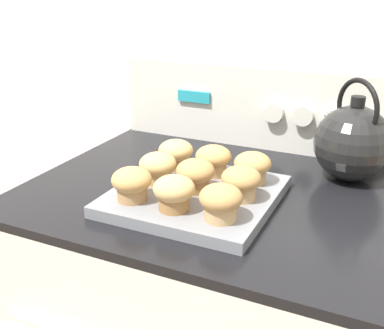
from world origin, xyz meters
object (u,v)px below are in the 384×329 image
at_px(muffin_r2_c1, 215,160).
at_px(tea_kettle, 352,142).
at_px(muffin_r0_c2, 221,201).
at_px(muffin_r2_c0, 176,153).
at_px(muffin_pan, 196,196).
at_px(muffin_r0_c1, 175,192).
at_px(muffin_r2_c2, 252,167).
at_px(muffin_r0_c0, 132,183).
at_px(muffin_r1_c1, 197,175).
at_px(muffin_r1_c0, 158,167).
at_px(muffin_r1_c2, 241,182).

height_order(muffin_r2_c1, tea_kettle, tea_kettle).
xyz_separation_m(muffin_r0_c2, muffin_r2_c0, (-0.17, 0.18, 0.00)).
distance_m(muffin_r2_c0, tea_kettle, 0.37).
height_order(muffin_pan, muffin_r0_c1, muffin_r0_c1).
bearing_deg(muffin_r2_c2, muffin_r0_c0, -135.25).
xyz_separation_m(muffin_r0_c0, muffin_r2_c1, (0.09, 0.17, 0.00)).
relative_size(muffin_r0_c0, muffin_r2_c2, 1.00).
xyz_separation_m(muffin_r0_c0, muffin_r2_c0, (0.00, 0.17, 0.00)).
distance_m(muffin_r0_c0, muffin_r2_c0, 0.17).
distance_m(muffin_pan, muffin_r1_c1, 0.04).
height_order(muffin_pan, muffin_r2_c2, muffin_r2_c2).
bearing_deg(muffin_r1_c0, muffin_r0_c1, -46.94).
bearing_deg(muffin_r2_c0, muffin_pan, -45.17).
bearing_deg(tea_kettle, muffin_r2_c1, -148.50).
height_order(muffin_r0_c1, muffin_r2_c2, same).
distance_m(muffin_r0_c1, muffin_r1_c1, 0.09).
xyz_separation_m(muffin_r0_c1, muffin_r0_c2, (0.08, -0.00, 0.00)).
relative_size(muffin_pan, muffin_r0_c0, 4.06).
bearing_deg(muffin_r2_c1, muffin_r0_c1, -90.71).
height_order(muffin_r0_c0, muffin_r2_c2, same).
height_order(muffin_r1_c2, muffin_r2_c1, same).
xyz_separation_m(muffin_r0_c1, muffin_r2_c2, (0.08, 0.17, 0.00)).
distance_m(muffin_r0_c1, tea_kettle, 0.41).
distance_m(muffin_r1_c2, muffin_r2_c2, 0.08).
bearing_deg(muffin_r0_c1, muffin_r1_c0, 133.06).
distance_m(muffin_r0_c2, muffin_r2_c1, 0.19).
distance_m(muffin_r1_c1, tea_kettle, 0.34).
relative_size(muffin_r2_c0, muffin_r2_c2, 1.00).
xyz_separation_m(muffin_r0_c0, muffin_r2_c2, (0.17, 0.17, 0.00)).
distance_m(muffin_r0_c1, muffin_r1_c2, 0.13).
bearing_deg(muffin_r1_c1, muffin_r0_c1, -90.91).
height_order(muffin_r1_c2, muffin_r2_c0, same).
relative_size(muffin_r0_c0, muffin_r0_c2, 1.00).
bearing_deg(muffin_r2_c1, muffin_r0_c2, -64.88).
xyz_separation_m(muffin_r2_c2, tea_kettle, (0.16, 0.15, 0.03)).
xyz_separation_m(muffin_pan, muffin_r0_c0, (-0.09, -0.09, 0.04)).
xyz_separation_m(muffin_r0_c2, muffin_r2_c2, (-0.00, 0.17, 0.00)).
xyz_separation_m(muffin_r1_c0, tea_kettle, (0.33, 0.23, 0.03)).
relative_size(muffin_r1_c0, muffin_r2_c1, 1.00).
bearing_deg(tea_kettle, muffin_r2_c2, -136.83).
height_order(muffin_r1_c0, muffin_r1_c1, same).
bearing_deg(muffin_r0_c0, muffin_r1_c0, 86.99).
bearing_deg(muffin_r1_c2, muffin_r0_c0, -153.37).
bearing_deg(muffin_r2_c1, tea_kettle, 31.50).
xyz_separation_m(muffin_r1_c1, muffin_r2_c0, (-0.09, 0.09, 0.00)).
relative_size(muffin_pan, muffin_r2_c0, 4.06).
bearing_deg(muffin_r0_c0, muffin_r2_c1, 62.40).
xyz_separation_m(muffin_r0_c0, muffin_r1_c0, (0.00, 0.09, 0.00)).
height_order(muffin_r0_c1, tea_kettle, tea_kettle).
bearing_deg(muffin_r2_c2, tea_kettle, 43.17).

